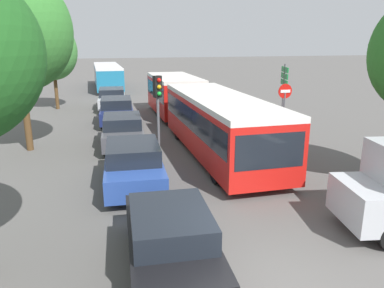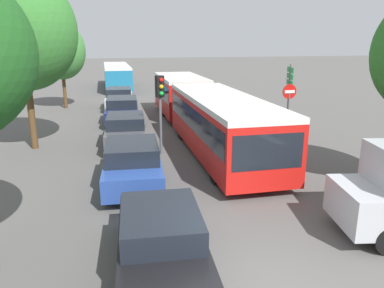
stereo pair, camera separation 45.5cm
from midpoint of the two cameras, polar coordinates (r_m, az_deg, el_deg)
articulated_bus at (r=19.43m, az=-0.01°, el=5.68°), size 2.62×17.31×2.57m
city_bus_rear at (r=39.84m, az=-13.09°, el=10.22°), size 2.56×10.98×2.36m
queued_car_black at (r=8.24m, az=-4.97°, el=-14.32°), size 2.00×4.25×1.44m
queued_car_blue at (r=12.88m, az=-9.95°, el=-3.01°), size 2.12×4.49×1.52m
queued_car_graphite at (r=17.76m, az=-11.26°, el=2.02°), size 2.06×4.38×1.49m
queued_car_navy at (r=22.81m, az=-11.98°, el=5.03°), size 2.13×4.52×1.53m
queued_car_silver at (r=27.65m, az=-12.55°, el=6.78°), size 2.10×4.45×1.51m
traffic_light at (r=15.87m, az=-6.04°, el=7.06°), size 0.38×0.40×3.40m
no_entry_sign at (r=18.54m, az=13.21°, el=6.02°), size 0.70×0.08×2.82m
direction_sign_post at (r=20.94m, az=13.24°, el=8.99°), size 0.42×1.37×3.60m
tree_left_mid at (r=18.00m, az=-25.90°, el=15.16°), size 4.61×4.61×7.69m
tree_left_far at (r=28.58m, az=-20.95°, el=13.06°), size 3.38×3.38×6.06m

